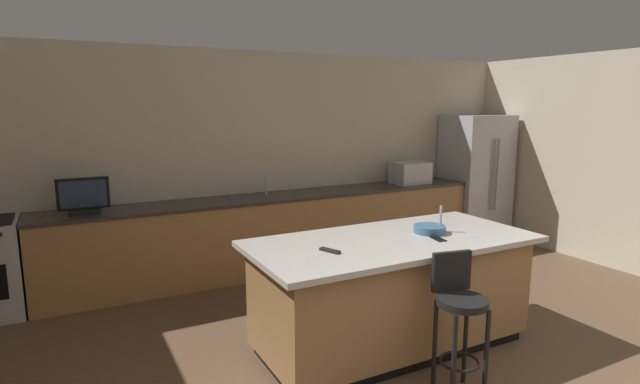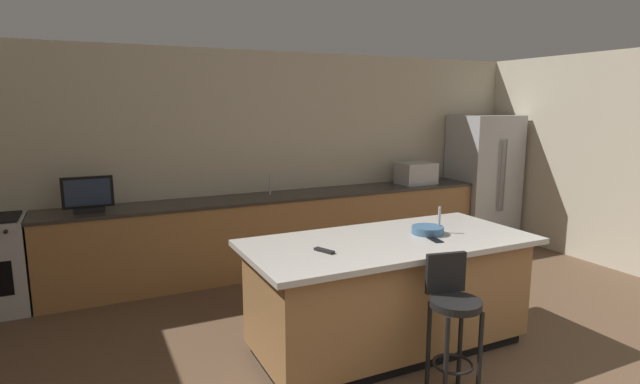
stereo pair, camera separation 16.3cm
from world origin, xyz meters
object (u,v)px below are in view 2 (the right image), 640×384
at_px(fruit_bowl, 428,230).
at_px(cell_phone, 435,240).
at_px(refrigerator, 483,179).
at_px(microwave, 416,173).
at_px(bar_stool_center, 453,314).
at_px(tv_remote, 324,251).
at_px(kitchen_island, 388,293).
at_px(tv_monitor, 88,196).

height_order(fruit_bowl, cell_phone, fruit_bowl).
height_order(refrigerator, microwave, refrigerator).
distance_m(microwave, bar_stool_center, 3.58).
height_order(microwave, fruit_bowl, microwave).
bearing_deg(cell_phone, microwave, 66.17).
distance_m(fruit_bowl, tv_remote, 1.00).
bearing_deg(fruit_bowl, refrigerator, 39.09).
xyz_separation_m(kitchen_island, microwave, (1.91, 2.24, 0.58)).
bearing_deg(cell_phone, bar_stool_center, -107.55).
bearing_deg(refrigerator, cell_phone, -139.30).
distance_m(microwave, tv_monitor, 4.04).
bearing_deg(tv_monitor, bar_stool_center, -54.05).
relative_size(microwave, cell_phone, 3.20).
bearing_deg(kitchen_island, tv_remote, -172.36).
distance_m(bar_stool_center, tv_remote, 0.98).
distance_m(refrigerator, fruit_bowl, 3.47).
height_order(microwave, tv_monitor, tv_monitor).
bearing_deg(microwave, cell_phone, -123.52).
relative_size(tv_monitor, bar_stool_center, 0.49).
bearing_deg(bar_stool_center, microwave, 68.60).
distance_m(kitchen_island, tv_remote, 0.78).
distance_m(kitchen_island, refrigerator, 3.80).
bearing_deg(bar_stool_center, tv_remote, 143.98).
bearing_deg(bar_stool_center, fruit_bowl, 75.24).
distance_m(kitchen_island, microwave, 3.00).
relative_size(kitchen_island, bar_stool_center, 2.37).
relative_size(refrigerator, tv_monitor, 3.81).
xyz_separation_m(kitchen_island, tv_remote, (-0.62, -0.08, 0.46)).
xyz_separation_m(refrigerator, tv_remote, (-3.69, -2.28, 0.02)).
height_order(kitchen_island, tv_monitor, tv_monitor).
bearing_deg(cell_phone, tv_monitor, 145.37).
relative_size(microwave, fruit_bowl, 1.83).
relative_size(bar_stool_center, tv_remote, 5.77).
relative_size(bar_stool_center, fruit_bowl, 3.73).
height_order(kitchen_island, cell_phone, cell_phone).
height_order(refrigerator, bar_stool_center, refrigerator).
bearing_deg(fruit_bowl, bar_stool_center, -115.75).
xyz_separation_m(microwave, cell_phone, (-1.61, -2.43, -0.13)).
distance_m(refrigerator, cell_phone, 3.65).
bearing_deg(refrigerator, tv_monitor, -179.92).
bearing_deg(tv_monitor, refrigerator, 0.08).
bearing_deg(cell_phone, kitchen_island, 157.87).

